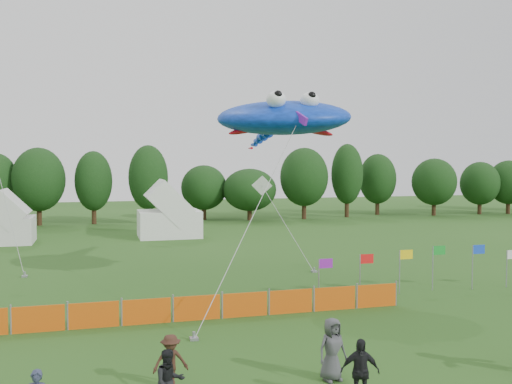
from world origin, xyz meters
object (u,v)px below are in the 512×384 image
object	(u,v)px
tent_right	(169,215)
stingray_kite	(281,119)
spectator_b	(169,382)
spectator_e	(332,349)
spectator_c	(171,362)
barrier_fence	(197,308)
spectator_d	(360,371)
tent_left	(8,222)

from	to	relation	value
tent_right	stingray_kite	world-z (taller)	stingray_kite
spectator_b	spectator_e	size ratio (longest dim) A/B	0.91
tent_right	spectator_c	distance (m)	33.03
barrier_fence	spectator_b	distance (m)	8.61
spectator_c	spectator_e	bearing A→B (deg)	-9.84
spectator_c	spectator_d	xyz separation A→B (m)	(4.67, -2.37, 0.11)
tent_left	spectator_e	xyz separation A→B (m)	(13.35, -32.91, -0.80)
tent_left	spectator_d	size ratio (longest dim) A/B	2.20
barrier_fence	stingray_kite	size ratio (longest dim) A/B	1.15
spectator_c	stingray_kite	bearing A→B (deg)	56.40
tent_left	barrier_fence	xyz separation A→B (m)	(10.60, -25.59, -1.22)
spectator_e	barrier_fence	bearing A→B (deg)	100.89
barrier_fence	spectator_c	size ratio (longest dim) A/B	11.59
barrier_fence	spectator_c	distance (m)	6.95
spectator_d	spectator_c	bearing A→B (deg)	168.83
tent_left	tent_right	xyz separation A→B (m)	(12.64, 0.50, 0.15)
spectator_e	spectator_b	bearing A→B (deg)	-177.84
barrier_fence	spectator_d	world-z (taller)	spectator_d
spectator_b	spectator_e	xyz separation A→B (m)	(4.86, 1.02, 0.09)
tent_right	spectator_b	distance (m)	34.70
barrier_fence	spectator_e	xyz separation A→B (m)	(2.75, -7.32, 0.42)
spectator_b	stingray_kite	world-z (taller)	stingray_kite
barrier_fence	spectator_d	xyz separation A→B (m)	(2.80, -9.06, 0.38)
spectator_d	stingray_kite	distance (m)	15.80
spectator_d	stingray_kite	xyz separation A→B (m)	(2.25, 13.65, 7.65)
spectator_d	stingray_kite	size ratio (longest dim) A/B	0.11
spectator_d	barrier_fence	bearing A→B (deg)	122.92
barrier_fence	stingray_kite	world-z (taller)	stingray_kite
spectator_b	barrier_fence	bearing A→B (deg)	62.93
stingray_kite	tent_left	bearing A→B (deg)	126.69
spectator_d	stingray_kite	world-z (taller)	stingray_kite
spectator_c	tent_left	bearing A→B (deg)	103.09
spectator_c	spectator_d	size ratio (longest dim) A/B	0.88
stingray_kite	spectator_b	bearing A→B (deg)	-118.97
tent_left	barrier_fence	bearing A→B (deg)	-67.51
tent_left	tent_right	world-z (taller)	tent_right
tent_right	barrier_fence	xyz separation A→B (m)	(-2.04, -26.09, -1.37)
tent_right	barrier_fence	size ratio (longest dim) A/B	0.29
spectator_b	tent_left	bearing A→B (deg)	91.15
tent_right	stingray_kite	size ratio (longest dim) A/B	0.34
spectator_d	spectator_e	xyz separation A→B (m)	(-0.05, 1.74, 0.04)
tent_right	stingray_kite	distance (m)	22.71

